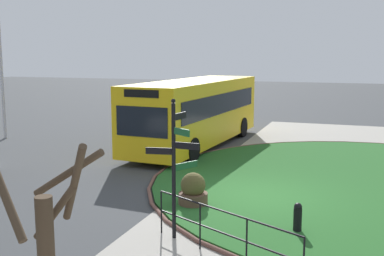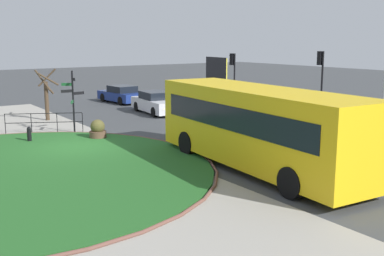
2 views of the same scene
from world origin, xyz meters
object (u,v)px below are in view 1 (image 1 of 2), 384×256
Objects in this scene: bus_yellow at (196,111)px; lamppost_tall at (0,50)px; bollard_foreground at (298,218)px; signpost_directional at (176,160)px; street_tree_bare at (48,251)px; planter_near_signpost at (193,192)px.

lamppost_tall is at bearing -78.17° from bus_yellow.
bollard_foreground is 0.09× the size of lamppost_tall.
signpost_directional reaches higher than street_tree_bare.
lamppost_tall reaches higher than bus_yellow.
bollard_foreground is 0.79× the size of planter_near_signpost.
bus_yellow is 1.24× the size of lamppost_tall.
street_tree_bare is at bearing 154.90° from bollard_foreground.
planter_near_signpost is (1.07, 2.97, 0.04)m from bollard_foreground.
street_tree_bare is (-6.76, -0.30, 1.11)m from planter_near_signpost.
bus_yellow reaches higher than bollard_foreground.
street_tree_bare is (-15.08, -3.10, -0.08)m from bus_yellow.
street_tree_bare is (-4.54, 0.06, -0.29)m from signpost_directional.
lamppost_tall is 8.39× the size of planter_near_signpost.
street_tree_bare is at bearing -137.02° from lamppost_tall.
bus_yellow is 8.86m from planter_near_signpost.
planter_near_signpost is (2.22, 0.37, -1.40)m from signpost_directional.
bollard_foreground is (1.15, -2.60, -1.45)m from signpost_directional.
bus_yellow is (9.39, 5.76, 1.24)m from bollard_foreground.
lamppost_tall is (8.07, 15.49, 3.99)m from bollard_foreground.
bollard_foreground is at bearing -66.19° from signpost_directional.
signpost_directional is 11.00m from bus_yellow.
signpost_directional is 2.65m from planter_near_signpost.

